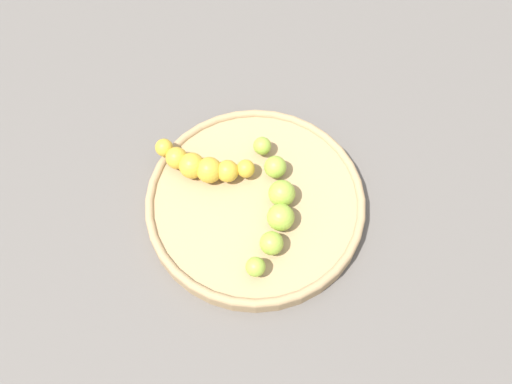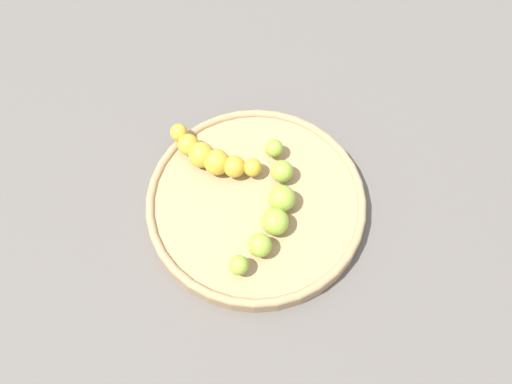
% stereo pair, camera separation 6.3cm
% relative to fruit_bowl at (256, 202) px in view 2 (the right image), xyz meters
% --- Properties ---
extents(ground_plane, '(2.40, 2.40, 0.00)m').
position_rel_fruit_bowl_xyz_m(ground_plane, '(0.00, 0.00, -0.01)').
color(ground_plane, '#56514C').
extents(fruit_bowl, '(0.25, 0.25, 0.02)m').
position_rel_fruit_bowl_xyz_m(fruit_bowl, '(0.00, 0.00, 0.00)').
color(fruit_bowl, '#A08259').
rests_on(fruit_bowl, ground_plane).
extents(banana_green, '(0.06, 0.17, 0.03)m').
position_rel_fruit_bowl_xyz_m(banana_green, '(-0.02, 0.01, 0.02)').
color(banana_green, '#8CAD38').
rests_on(banana_green, fruit_bowl).
extents(banana_spotted, '(0.12, 0.06, 0.03)m').
position_rel_fruit_bowl_xyz_m(banana_spotted, '(0.06, -0.04, 0.02)').
color(banana_spotted, gold).
rests_on(banana_spotted, fruit_bowl).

